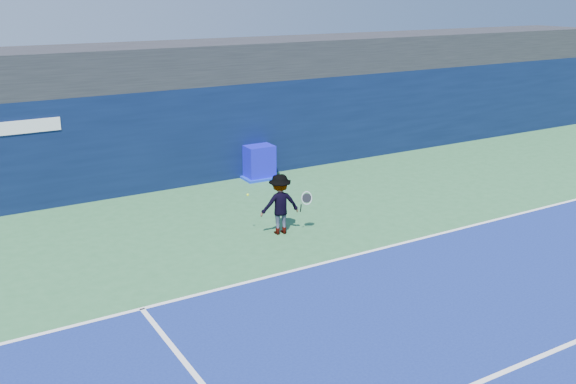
% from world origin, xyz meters
% --- Properties ---
extents(ground, '(80.00, 80.00, 0.00)m').
position_xyz_m(ground, '(0.00, 0.00, 0.00)').
color(ground, '#2F683B').
rests_on(ground, ground).
extents(baseline, '(24.00, 0.10, 0.01)m').
position_xyz_m(baseline, '(0.00, 3.00, 0.01)').
color(baseline, white).
rests_on(baseline, ground).
extents(service_line, '(24.00, 0.10, 0.01)m').
position_xyz_m(service_line, '(0.00, -2.00, 0.01)').
color(service_line, white).
rests_on(service_line, ground).
extents(stadium_band, '(36.00, 3.00, 1.20)m').
position_xyz_m(stadium_band, '(0.00, 11.50, 3.60)').
color(stadium_band, black).
rests_on(stadium_band, back_wall_assembly).
extents(back_wall_assembly, '(36.00, 1.03, 3.00)m').
position_xyz_m(back_wall_assembly, '(-0.00, 10.50, 1.50)').
color(back_wall_assembly, '#091432').
rests_on(back_wall_assembly, ground).
extents(equipment_cart, '(1.15, 1.15, 1.07)m').
position_xyz_m(equipment_cart, '(1.17, 9.79, 0.49)').
color(equipment_cart, '#100DC2').
rests_on(equipment_cart, ground).
extents(tennis_player, '(1.26, 0.75, 1.52)m').
position_xyz_m(tennis_player, '(-0.73, 5.11, 0.76)').
color(tennis_player, white).
rests_on(tennis_player, ground).
extents(tennis_ball, '(0.06, 0.06, 0.06)m').
position_xyz_m(tennis_ball, '(-1.46, 5.40, 1.04)').
color(tennis_ball, '#CDF41B').
rests_on(tennis_ball, ground).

